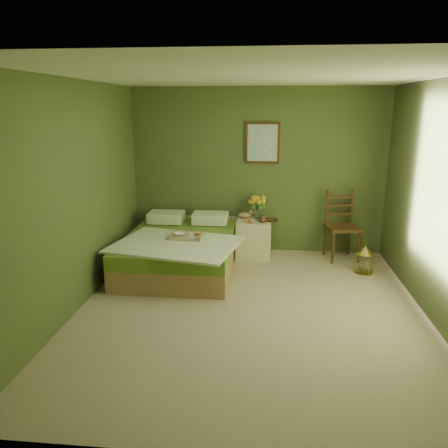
# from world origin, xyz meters

# --- Properties ---
(floor) EXTENTS (4.50, 4.50, 0.00)m
(floor) POSITION_xyz_m (0.00, 0.00, 0.00)
(floor) COLOR tan
(floor) RESTS_ON ground
(ceiling) EXTENTS (4.50, 4.50, 0.00)m
(ceiling) POSITION_xyz_m (0.00, 0.00, 2.60)
(ceiling) COLOR silver
(ceiling) RESTS_ON wall_back
(wall_back) EXTENTS (4.00, 0.00, 4.00)m
(wall_back) POSITION_xyz_m (0.00, 2.25, 1.30)
(wall_back) COLOR #44582E
(wall_back) RESTS_ON floor
(wall_left) EXTENTS (0.00, 4.50, 4.50)m
(wall_left) POSITION_xyz_m (-2.00, 0.00, 1.30)
(wall_left) COLOR #44582E
(wall_left) RESTS_ON floor
(wall_right) EXTENTS (0.00, 4.50, 4.50)m
(wall_right) POSITION_xyz_m (2.00, 0.00, 1.30)
(wall_right) COLOR #44582E
(wall_right) RESTS_ON floor
(wall_art) EXTENTS (0.54, 0.04, 0.64)m
(wall_art) POSITION_xyz_m (0.07, 2.22, 1.75)
(wall_art) COLOR #3D2510
(wall_art) RESTS_ON wall_back
(bed) EXTENTS (1.81, 2.28, 1.41)m
(bed) POSITION_xyz_m (-1.08, 1.29, 0.31)
(bed) COLOR #AC7A56
(bed) RESTS_ON floor
(nightstand) EXTENTS (0.53, 0.53, 1.02)m
(nightstand) POSITION_xyz_m (-0.02, 1.91, 0.36)
(nightstand) COLOR beige
(nightstand) RESTS_ON floor
(chair) EXTENTS (0.55, 0.55, 1.07)m
(chair) POSITION_xyz_m (1.33, 1.99, 0.59)
(chair) COLOR #3D2510
(chair) RESTS_ON floor
(birdcage) EXTENTS (0.26, 0.26, 0.39)m
(birdcage) POSITION_xyz_m (1.56, 1.33, 0.19)
(birdcage) COLOR gold
(birdcage) RESTS_ON floor
(book_lower) EXTENTS (0.21, 0.26, 0.02)m
(book_lower) POSITION_xyz_m (0.15, 1.92, 0.60)
(book_lower) COLOR #381E0F
(book_lower) RESTS_ON nightstand
(book_upper) EXTENTS (0.20, 0.24, 0.02)m
(book_upper) POSITION_xyz_m (0.15, 1.92, 0.62)
(book_upper) COLOR #472819
(book_upper) RESTS_ON nightstand
(cereal_bowl) EXTENTS (0.17, 0.17, 0.04)m
(cereal_bowl) POSITION_xyz_m (-1.04, 1.10, 0.56)
(cereal_bowl) COLOR white
(cereal_bowl) RESTS_ON bed
(coffee_cup) EXTENTS (0.09, 0.09, 0.07)m
(coffee_cup) POSITION_xyz_m (-0.86, 0.99, 0.58)
(coffee_cup) COLOR white
(coffee_cup) RESTS_ON bed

